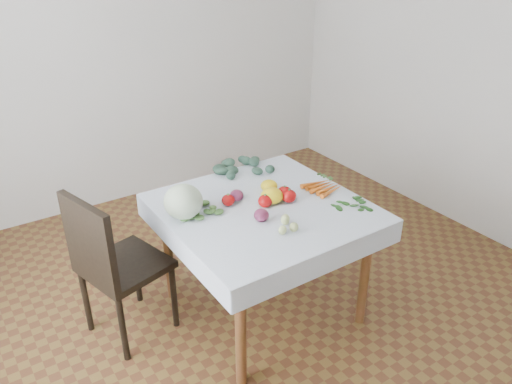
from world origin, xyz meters
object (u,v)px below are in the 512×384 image
at_px(table, 263,221).
at_px(cabbage, 183,202).
at_px(chair, 110,260).
at_px(carrot_bunch, 325,187).
at_px(heirloom_back, 269,186).

distance_m(table, cabbage, 0.51).
relative_size(chair, carrot_bunch, 4.41).
height_order(chair, heirloom_back, chair).
xyz_separation_m(table, carrot_bunch, (0.44, -0.03, 0.12)).
relative_size(table, heirloom_back, 9.44).
relative_size(cabbage, carrot_bunch, 1.01).
xyz_separation_m(chair, heirloom_back, (0.99, -0.13, 0.24)).
bearing_deg(carrot_bunch, table, 176.57).
relative_size(table, cabbage, 4.58).
bearing_deg(table, heirloom_back, 45.68).
xyz_separation_m(table, cabbage, (-0.44, 0.15, 0.20)).
bearing_deg(chair, cabbage, -16.89).
distance_m(table, chair, 0.90).
distance_m(table, heirloom_back, 0.24).
relative_size(table, chair, 1.05).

